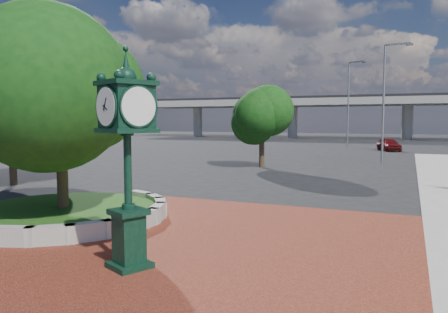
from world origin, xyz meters
TOP-DOWN VIEW (x-y plane):
  - ground at (0.00, 0.00)m, footprint 200.00×200.00m
  - plaza at (0.00, -1.00)m, footprint 12.00×12.00m
  - planter_wall at (-2.71, -0.00)m, footprint 2.96×6.77m
  - grass_bed at (-5.00, 0.00)m, footprint 6.10×6.10m
  - overpass at (-0.22, 70.00)m, footprint 90.00×12.00m
  - tree_planter at (-5.00, 0.00)m, footprint 5.20×5.20m
  - tree_northwest at (-13.00, 5.00)m, footprint 5.60×5.60m
  - tree_street at (-4.00, 18.00)m, footprint 4.40×4.40m
  - post_clock at (-0.09, -3.21)m, footprint 1.25×1.25m
  - parked_car at (3.46, 39.01)m, footprint 3.03×4.43m
  - street_lamp_near at (3.84, 23.52)m, footprint 1.99×0.42m
  - street_lamp_far at (-1.35, 44.28)m, footprint 2.21×1.06m

SIDE VIEW (x-z plane):
  - ground at x=0.00m, z-range 0.00..0.00m
  - plaza at x=0.00m, z-range 0.00..0.04m
  - grass_bed at x=-5.00m, z-range 0.00..0.40m
  - planter_wall at x=-2.71m, z-range 0.00..0.54m
  - parked_car at x=3.46m, z-range 0.00..1.40m
  - post_clock at x=-0.09m, z-range 0.24..5.02m
  - tree_street at x=-4.00m, z-range 0.52..5.96m
  - tree_planter at x=-5.00m, z-range 0.56..6.89m
  - tree_northwest at x=-13.00m, z-range 0.66..7.59m
  - street_lamp_near at x=3.84m, z-range 0.76..9.62m
  - street_lamp_far at x=-1.35m, z-range 0.89..11.24m
  - overpass at x=-0.22m, z-range 2.79..10.29m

